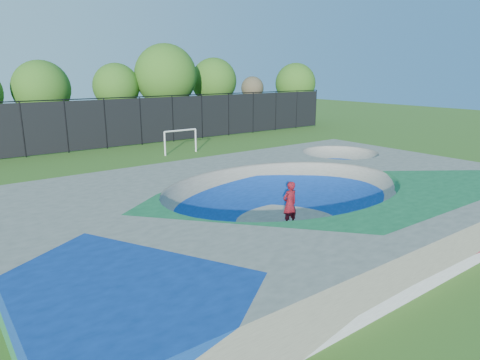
# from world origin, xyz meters

# --- Properties ---
(ground) EXTENTS (120.00, 120.00, 0.00)m
(ground) POSITION_xyz_m (0.00, 0.00, 0.00)
(ground) COLOR #335D19
(ground) RESTS_ON ground
(skate_deck) EXTENTS (22.00, 14.00, 1.50)m
(skate_deck) POSITION_xyz_m (0.00, 0.00, 0.75)
(skate_deck) COLOR gray
(skate_deck) RESTS_ON ground
(skater) EXTENTS (0.70, 0.47, 1.87)m
(skater) POSITION_xyz_m (-0.51, -0.77, 0.93)
(skater) COLOR red
(skater) RESTS_ON ground
(skateboard) EXTENTS (0.79, 0.26, 0.05)m
(skateboard) POSITION_xyz_m (-0.51, -0.77, 0.03)
(skateboard) COLOR black
(skateboard) RESTS_ON ground
(soccer_goal) EXTENTS (2.75, 0.12, 1.82)m
(soccer_goal) POSITION_xyz_m (3.70, 15.57, 1.25)
(soccer_goal) COLOR silver
(soccer_goal) RESTS_ON ground
(fence) EXTENTS (48.09, 0.09, 4.04)m
(fence) POSITION_xyz_m (0.00, 21.00, 2.10)
(fence) COLOR black
(fence) RESTS_ON ground
(treeline) EXTENTS (53.23, 7.46, 8.59)m
(treeline) POSITION_xyz_m (-1.60, 25.95, 5.01)
(treeline) COLOR #452D22
(treeline) RESTS_ON ground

